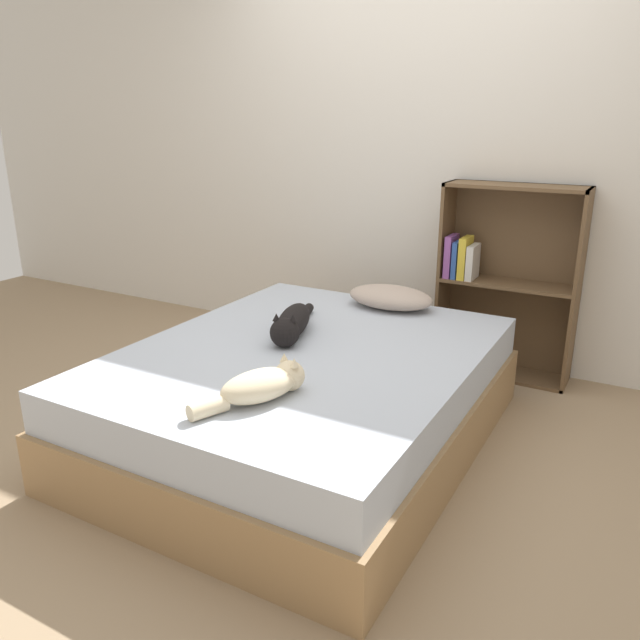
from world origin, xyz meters
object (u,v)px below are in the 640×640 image
object	(u,v)px
bed	(305,396)
cat_dark	(292,323)
cat_light	(263,385)
pillow	(390,297)
bookshelf	(504,279)

from	to	relation	value
bed	cat_dark	distance (m)	0.35
bed	cat_dark	xyz separation A→B (m)	(-0.14, 0.12, 0.30)
bed	cat_light	bearing A→B (deg)	-76.38
cat_light	pillow	bearing A→B (deg)	24.25
pillow	bed	bearing A→B (deg)	-96.28
cat_dark	bookshelf	xyz separation A→B (m)	(0.72, 1.19, 0.04)
cat_light	cat_dark	bearing A→B (deg)	45.16
bed	pillow	xyz separation A→B (m)	(0.09, 0.79, 0.30)
cat_dark	bookshelf	bearing A→B (deg)	130.46
pillow	cat_light	size ratio (longest dim) A/B	1.02
bed	pillow	size ratio (longest dim) A/B	4.02
cat_dark	bookshelf	distance (m)	1.39
bed	bookshelf	bearing A→B (deg)	66.07
pillow	cat_dark	xyz separation A→B (m)	(-0.23, -0.67, 0.01)
cat_light	cat_dark	xyz separation A→B (m)	(-0.27, 0.64, 0.01)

